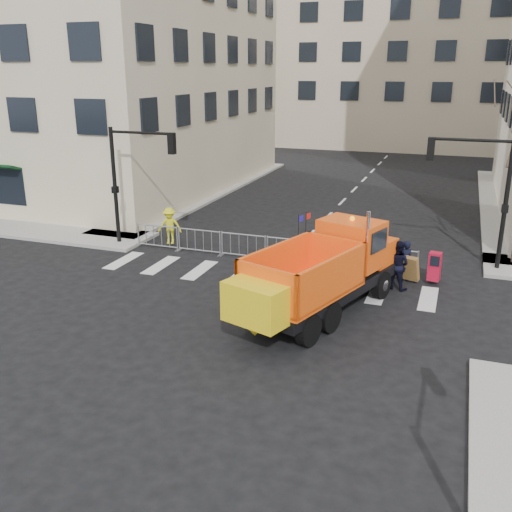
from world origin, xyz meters
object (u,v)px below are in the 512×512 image
(cop_a, at_px, (405,261))
(cop_b, at_px, (397,265))
(cop_c, at_px, (362,254))
(worker, at_px, (170,226))
(newspaper_box, at_px, (435,266))
(plow_truck, at_px, (321,271))

(cop_a, height_order, cop_b, cop_b)
(cop_c, height_order, worker, cop_c)
(cop_a, relative_size, cop_c, 0.87)
(worker, height_order, newspaper_box, worker)
(worker, bearing_deg, plow_truck, -45.75)
(cop_a, distance_m, newspaper_box, 1.11)
(plow_truck, xyz_separation_m, worker, (-8.33, 5.14, -0.53))
(plow_truck, bearing_deg, worker, 76.70)
(cop_a, xyz_separation_m, worker, (-10.64, 1.01, 0.18))
(cop_a, bearing_deg, cop_b, 44.93)
(plow_truck, distance_m, cop_a, 4.78)
(plow_truck, relative_size, newspaper_box, 8.31)
(cop_c, bearing_deg, cop_a, 112.85)
(plow_truck, xyz_separation_m, cop_b, (2.11, 3.27, -0.59))
(cop_a, relative_size, newspaper_box, 1.49)
(cop_a, height_order, cop_c, cop_c)
(cop_a, distance_m, cop_b, 0.89)
(cop_b, distance_m, cop_c, 1.70)
(plow_truck, relative_size, cop_c, 4.84)
(cop_b, bearing_deg, plow_truck, 76.41)
(plow_truck, xyz_separation_m, cop_c, (0.64, 4.13, -0.58))
(cop_b, distance_m, worker, 10.61)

